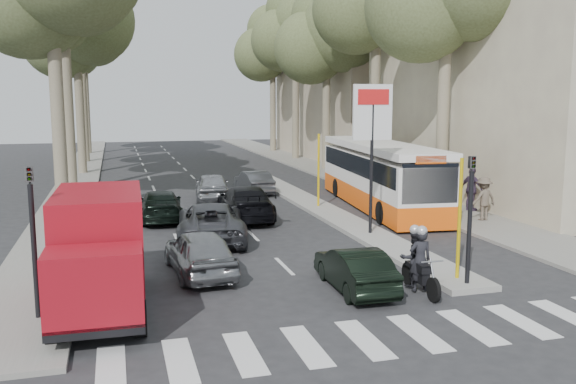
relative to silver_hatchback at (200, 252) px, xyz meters
name	(u,v)px	position (x,y,z in m)	size (l,w,h in m)	color
ground	(334,282)	(3.50, -1.83, -0.68)	(120.00, 120.00, 0.00)	#28282B
sidewalk_right	(326,171)	(12.10, 23.17, -0.62)	(3.20, 70.00, 0.12)	gray
median_left	(82,173)	(-4.50, 26.17, -0.62)	(2.40, 64.00, 0.12)	gray
traffic_island	(318,207)	(6.75, 9.17, -0.60)	(1.50, 26.00, 0.16)	gray
building_near	(539,22)	(19.00, 10.17, 8.32)	(11.00, 18.00, 18.00)	beige
building_far	(368,65)	(19.00, 32.17, 7.32)	(11.00, 20.00, 16.00)	#B7A88E
billboard	(372,137)	(6.75, 3.17, 3.03)	(1.50, 12.10, 5.60)	yellow
traffic_light_island	(471,198)	(6.75, -3.33, 1.81)	(0.16, 0.41, 3.60)	black
traffic_light_left	(32,216)	(-4.10, -2.83, 1.81)	(0.16, 0.41, 3.60)	black
tree_l_c	(78,23)	(-4.27, 26.28, 9.36)	(7.40, 7.20, 13.71)	#6B604C
tree_l_d	(81,12)	(-4.37, 34.28, 11.09)	(7.40, 7.20, 15.66)	#6B604C
tree_l_e	(85,36)	(-4.47, 42.28, 10.05)	(7.40, 7.20, 14.49)	#6B604C
tree_r_c	(328,33)	(12.53, 24.28, 9.02)	(7.40, 7.20, 13.32)	#6B604C
tree_r_d	(297,26)	(12.63, 32.28, 10.40)	(7.40, 7.20, 14.88)	#6B604C
tree_r_e	(274,43)	(12.73, 40.28, 9.71)	(7.40, 7.20, 14.10)	#6B604C
silver_hatchback	(200,252)	(0.00, 0.00, 0.00)	(1.60, 3.97, 1.35)	gray
dark_hatchback	(355,269)	(3.79, -2.59, -0.10)	(1.23, 3.53, 1.16)	black
queue_car_a	(211,222)	(0.97, 4.17, 0.02)	(2.32, 5.04, 1.40)	#44454B
queue_car_b	(245,202)	(3.00, 7.76, 0.05)	(2.03, 4.98, 1.45)	black
queue_car_c	(212,187)	(2.40, 13.03, 0.02)	(1.65, 4.11, 1.40)	#96999E
queue_car_d	(254,182)	(4.92, 14.63, -0.06)	(1.31, 3.77, 1.24)	#44464B
queue_car_e	(160,205)	(-0.50, 8.55, -0.05)	(1.77, 4.34, 1.26)	black
red_truck	(99,250)	(-2.72, -2.38, 0.82)	(2.15, 5.37, 2.84)	black
city_bus	(380,173)	(9.70, 8.82, 0.94)	(3.71, 11.84, 3.07)	#FB5A0D
motorcycle	(417,260)	(5.36, -3.10, 0.15)	(0.78, 2.14, 1.82)	black
pedestrian_near	(472,189)	(13.01, 6.32, 0.42)	(1.14, 0.56, 1.95)	#41314A
pedestrian_far	(484,199)	(12.27, 4.29, 0.34)	(1.16, 0.51, 1.80)	brown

